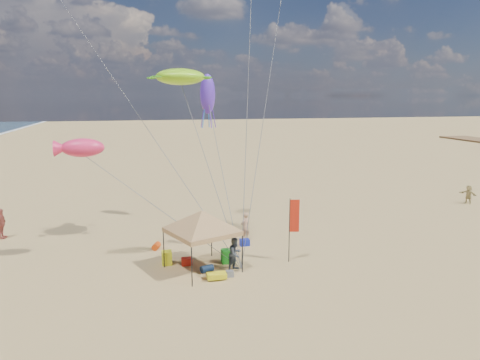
{
  "coord_description": "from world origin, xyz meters",
  "views": [
    {
      "loc": [
        -5.24,
        -19.79,
        8.42
      ],
      "look_at": [
        0.0,
        3.0,
        4.0
      ],
      "focal_mm": 33.4,
      "sensor_mm": 36.0,
      "label": 1
    }
  ],
  "objects": [
    {
      "name": "person_near_c",
      "position": [
        -2.51,
        4.88,
        0.79
      ],
      "size": [
        1.11,
        0.78,
        1.57
      ],
      "primitive_type": "imported",
      "rotation": [
        0.0,
        0.0,
        2.94
      ],
      "color": "silver",
      "rests_on": "ground"
    },
    {
      "name": "chair_green",
      "position": [
        -1.06,
        1.5,
        0.35
      ],
      "size": [
        0.5,
        0.5,
        0.7
      ],
      "primitive_type": "cube",
      "color": "#1A901E",
      "rests_on": "ground"
    },
    {
      "name": "bag_navy",
      "position": [
        -2.22,
        0.48,
        0.18
      ],
      "size": [
        0.69,
        0.54,
        0.36
      ],
      "primitive_type": "cylinder",
      "rotation": [
        0.0,
        1.57,
        0.35
      ],
      "color": "#0E213F",
      "rests_on": "ground"
    },
    {
      "name": "turtle_kite",
      "position": [
        -2.9,
        4.5,
        9.41
      ],
      "size": [
        3.21,
        2.93,
        0.87
      ],
      "primitive_type": "ellipsoid",
      "rotation": [
        0.0,
        0.0,
        -0.4
      ],
      "color": "#8BDD17",
      "rests_on": "ground"
    },
    {
      "name": "person_near_a",
      "position": [
        0.71,
        4.76,
        0.86
      ],
      "size": [
        0.75,
        0.7,
        1.72
      ],
      "primitive_type": "imported",
      "rotation": [
        0.0,
        0.0,
        3.75
      ],
      "color": "tan",
      "rests_on": "ground"
    },
    {
      "name": "crate_grey",
      "position": [
        -1.25,
        -0.29,
        0.14
      ],
      "size": [
        0.34,
        0.3,
        0.28
      ],
      "primitive_type": "cube",
      "color": "slate",
      "rests_on": "ground"
    },
    {
      "name": "bag_orange",
      "position": [
        -4.47,
        4.39,
        0.18
      ],
      "size": [
        0.54,
        0.69,
        0.36
      ],
      "primitive_type": "cylinder",
      "rotation": [
        0.0,
        1.57,
        1.22
      ],
      "color": "#C63D0B",
      "rests_on": "ground"
    },
    {
      "name": "person_far_a",
      "position": [
        -13.4,
        8.41,
        0.92
      ],
      "size": [
        0.6,
        1.13,
        1.83
      ],
      "primitive_type": "imported",
      "rotation": [
        0.0,
        0.0,
        1.43
      ],
      "color": "#A54B3F",
      "rests_on": "ground"
    },
    {
      "name": "cooler_blue",
      "position": [
        0.47,
        3.88,
        0.19
      ],
      "size": [
        0.54,
        0.38,
        0.38
      ],
      "primitive_type": "cube",
      "color": "#1422A2",
      "rests_on": "ground"
    },
    {
      "name": "squid_kite",
      "position": [
        -0.77,
        8.9,
        8.53
      ],
      "size": [
        1.09,
        1.09,
        2.53
      ],
      "primitive_type": "ellipsoid",
      "rotation": [
        0.0,
        0.0,
        -0.13
      ],
      "color": "#532BC4",
      "rests_on": "ground"
    },
    {
      "name": "chair_yellow",
      "position": [
        -4.05,
        1.94,
        0.35
      ],
      "size": [
        0.5,
        0.5,
        0.7
      ],
      "primitive_type": "cube",
      "color": "#F8FF1C",
      "rests_on": "ground"
    },
    {
      "name": "beach_cart",
      "position": [
        -1.92,
        -0.51,
        0.2
      ],
      "size": [
        0.9,
        0.5,
        0.24
      ],
      "primitive_type": "cube",
      "color": "gold",
      "rests_on": "ground"
    },
    {
      "name": "person_far_c",
      "position": [
        20.15,
        9.76,
        0.75
      ],
      "size": [
        0.92,
        1.46,
        1.5
      ],
      "primitive_type": "imported",
      "rotation": [
        0.0,
        0.0,
        5.09
      ],
      "color": "tan",
      "rests_on": "ground"
    },
    {
      "name": "cooler_red",
      "position": [
        -3.07,
        1.63,
        0.19
      ],
      "size": [
        0.54,
        0.38,
        0.38
      ],
      "primitive_type": "cube",
      "color": "red",
      "rests_on": "ground"
    },
    {
      "name": "fish_kite",
      "position": [
        -7.83,
        2.68,
        5.97
      ],
      "size": [
        2.19,
        1.41,
        0.9
      ],
      "primitive_type": "ellipsoid",
      "rotation": [
        0.0,
        0.0,
        0.21
      ],
      "color": "#E9295A",
      "rests_on": "ground"
    },
    {
      "name": "feather_flag",
      "position": [
        2.27,
        0.86,
        2.23
      ],
      "size": [
        0.51,
        0.12,
        3.36
      ],
      "color": "black",
      "rests_on": "ground"
    },
    {
      "name": "ground",
      "position": [
        0.0,
        0.0,
        0.0
      ],
      "size": [
        280.0,
        280.0,
        0.0
      ],
      "primitive_type": "plane",
      "color": "tan",
      "rests_on": "ground"
    },
    {
      "name": "canopy_tent",
      "position": [
        -2.38,
        0.83,
        2.9
      ],
      "size": [
        5.2,
        5.2,
        3.48
      ],
      "color": "black",
      "rests_on": "ground"
    },
    {
      "name": "person_near_b",
      "position": [
        -0.82,
        0.47,
        0.82
      ],
      "size": [
        1.01,
        0.99,
        1.64
      ],
      "primitive_type": "imported",
      "rotation": [
        0.0,
        0.0,
        0.68
      ],
      "color": "#3A444F",
      "rests_on": "ground"
    }
  ]
}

